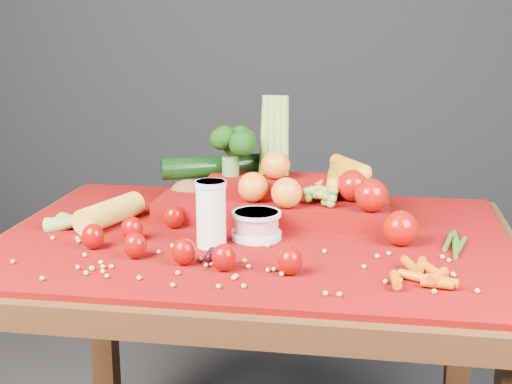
# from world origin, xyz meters

# --- Properties ---
(table) EXTENTS (1.10, 0.80, 0.75)m
(table) POSITION_xyz_m (0.00, 0.00, 0.66)
(table) COLOR #3A210D
(table) RESTS_ON ground
(red_cloth) EXTENTS (1.05, 0.75, 0.01)m
(red_cloth) POSITION_xyz_m (0.00, 0.00, 0.76)
(red_cloth) COLOR #6D0703
(red_cloth) RESTS_ON table
(milk_glass) EXTENTS (0.06, 0.06, 0.13)m
(milk_glass) POSITION_xyz_m (-0.07, -0.09, 0.83)
(milk_glass) COLOR #F4DCD4
(milk_glass) RESTS_ON red_cloth
(yogurt_bowl) EXTENTS (0.10, 0.10, 0.06)m
(yogurt_bowl) POSITION_xyz_m (0.01, -0.02, 0.79)
(yogurt_bowl) COLOR silver
(yogurt_bowl) RESTS_ON red_cloth
(strawberry_scatter) EXTENTS (0.48, 0.28, 0.06)m
(strawberry_scatter) POSITION_xyz_m (-0.16, -0.13, 0.79)
(strawberry_scatter) COLOR #8C0504
(strawberry_scatter) RESTS_ON red_cloth
(dark_grape_cluster) EXTENTS (0.06, 0.05, 0.03)m
(dark_grape_cluster) POSITION_xyz_m (-0.03, -0.18, 0.78)
(dark_grape_cluster) COLOR black
(dark_grape_cluster) RESTS_ON red_cloth
(soybean_scatter) EXTENTS (0.84, 0.24, 0.01)m
(soybean_scatter) POSITION_xyz_m (0.00, -0.20, 0.77)
(soybean_scatter) COLOR tan
(soybean_scatter) RESTS_ON red_cloth
(corn_ear) EXTENTS (0.23, 0.26, 0.06)m
(corn_ear) POSITION_xyz_m (-0.36, -0.01, 0.78)
(corn_ear) COLOR yellow
(corn_ear) RESTS_ON red_cloth
(potato) EXTENTS (0.10, 0.07, 0.07)m
(potato) POSITION_xyz_m (-0.19, 0.19, 0.80)
(potato) COLOR #533C1B
(potato) RESTS_ON red_cloth
(baby_carrot_pile) EXTENTS (0.18, 0.17, 0.03)m
(baby_carrot_pile) POSITION_xyz_m (0.32, -0.22, 0.78)
(baby_carrot_pile) COLOR #C05206
(baby_carrot_pile) RESTS_ON red_cloth
(green_bean_pile) EXTENTS (0.14, 0.12, 0.01)m
(green_bean_pile) POSITION_xyz_m (0.40, -0.01, 0.77)
(green_bean_pile) COLOR #275E15
(green_bean_pile) RESTS_ON red_cloth
(produce_mound) EXTENTS (0.60, 0.37, 0.27)m
(produce_mound) POSITION_xyz_m (0.04, 0.16, 0.82)
(produce_mound) COLOR #6D0703
(produce_mound) RESTS_ON red_cloth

